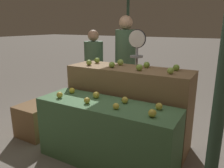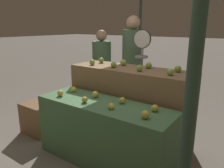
# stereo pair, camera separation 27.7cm
# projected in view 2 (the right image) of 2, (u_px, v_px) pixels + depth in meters

# --- Properties ---
(ground_plane) EXTENTS (60.00, 60.00, 0.00)m
(ground_plane) POSITION_uv_depth(u_px,v_px,m) (104.00, 161.00, 2.73)
(ground_plane) COLOR gray
(display_counter_front) EXTENTS (1.70, 0.55, 0.77)m
(display_counter_front) POSITION_uv_depth(u_px,v_px,m) (104.00, 133.00, 2.63)
(display_counter_front) COLOR #4C7A4C
(display_counter_front) RESTS_ON ground_plane
(display_counter_back) EXTENTS (1.70, 0.55, 1.09)m
(display_counter_back) POSITION_uv_depth(u_px,v_px,m) (130.00, 106.00, 3.06)
(display_counter_back) COLOR olive
(display_counter_back) RESTS_ON ground_plane
(apple_front_0) EXTENTS (0.08, 0.08, 0.08)m
(apple_front_0) POSITION_uv_depth(u_px,v_px,m) (60.00, 93.00, 2.77)
(apple_front_0) COLOR gold
(apple_front_0) RESTS_ON display_counter_front
(apple_front_1) EXTENTS (0.07, 0.07, 0.07)m
(apple_front_1) POSITION_uv_depth(u_px,v_px,m) (85.00, 100.00, 2.54)
(apple_front_1) COLOR gold
(apple_front_1) RESTS_ON display_counter_front
(apple_front_2) EXTENTS (0.07, 0.07, 0.07)m
(apple_front_2) POSITION_uv_depth(u_px,v_px,m) (111.00, 106.00, 2.33)
(apple_front_2) COLOR yellow
(apple_front_2) RESTS_ON display_counter_front
(apple_front_3) EXTENTS (0.08, 0.08, 0.08)m
(apple_front_3) POSITION_uv_depth(u_px,v_px,m) (145.00, 115.00, 2.10)
(apple_front_3) COLOR gold
(apple_front_3) RESTS_ON display_counter_front
(apple_front_4) EXTENTS (0.08, 0.08, 0.08)m
(apple_front_4) POSITION_uv_depth(u_px,v_px,m) (73.00, 89.00, 2.94)
(apple_front_4) COLOR gold
(apple_front_4) RESTS_ON display_counter_front
(apple_front_5) EXTENTS (0.08, 0.08, 0.08)m
(apple_front_5) POSITION_uv_depth(u_px,v_px,m) (95.00, 94.00, 2.71)
(apple_front_5) COLOR gold
(apple_front_5) RESTS_ON display_counter_front
(apple_front_6) EXTENTS (0.08, 0.08, 0.08)m
(apple_front_6) POSITION_uv_depth(u_px,v_px,m) (122.00, 100.00, 2.51)
(apple_front_6) COLOR gold
(apple_front_6) RESTS_ON display_counter_front
(apple_front_7) EXTENTS (0.08, 0.08, 0.08)m
(apple_front_7) POSITION_uv_depth(u_px,v_px,m) (155.00, 108.00, 2.27)
(apple_front_7) COLOR gold
(apple_front_7) RESTS_ON display_counter_front
(apple_back_0) EXTENTS (0.08, 0.08, 0.08)m
(apple_back_0) POSITION_uv_depth(u_px,v_px,m) (92.00, 62.00, 3.15)
(apple_back_0) COLOR #8EB247
(apple_back_0) RESTS_ON display_counter_back
(apple_back_1) EXTENTS (0.08, 0.08, 0.08)m
(apple_back_1) POSITION_uv_depth(u_px,v_px,m) (114.00, 65.00, 2.94)
(apple_back_1) COLOR #7AA338
(apple_back_1) RESTS_ON display_counter_back
(apple_back_2) EXTENTS (0.08, 0.08, 0.08)m
(apple_back_2) POSITION_uv_depth(u_px,v_px,m) (140.00, 68.00, 2.71)
(apple_back_2) COLOR #84AD3D
(apple_back_2) RESTS_ON display_counter_back
(apple_back_3) EXTENTS (0.08, 0.08, 0.08)m
(apple_back_3) POSITION_uv_depth(u_px,v_px,m) (170.00, 72.00, 2.49)
(apple_back_3) COLOR #8EB247
(apple_back_3) RESTS_ON display_counter_back
(apple_back_4) EXTENTS (0.08, 0.08, 0.08)m
(apple_back_4) POSITION_uv_depth(u_px,v_px,m) (101.00, 60.00, 3.33)
(apple_back_4) COLOR #84AD3D
(apple_back_4) RESTS_ON display_counter_back
(apple_back_5) EXTENTS (0.09, 0.09, 0.09)m
(apple_back_5) POSITION_uv_depth(u_px,v_px,m) (123.00, 62.00, 3.10)
(apple_back_5) COLOR #8EB247
(apple_back_5) RESTS_ON display_counter_back
(apple_back_6) EXTENTS (0.08, 0.08, 0.08)m
(apple_back_6) POSITION_uv_depth(u_px,v_px,m) (149.00, 65.00, 2.88)
(apple_back_6) COLOR #7AA338
(apple_back_6) RESTS_ON display_counter_back
(apple_back_7) EXTENTS (0.08, 0.08, 0.08)m
(apple_back_7) POSITION_uv_depth(u_px,v_px,m) (178.00, 69.00, 2.66)
(apple_back_7) COLOR #7AA338
(apple_back_7) RESTS_ON display_counter_back
(produce_scale) EXTENTS (0.28, 0.20, 1.59)m
(produce_scale) POSITION_uv_depth(u_px,v_px,m) (142.00, 58.00, 3.40)
(produce_scale) COLOR #99999E
(produce_scale) RESTS_ON ground_plane
(person_vendor_at_scale) EXTENTS (0.38, 0.38, 1.81)m
(person_vendor_at_scale) POSITION_uv_depth(u_px,v_px,m) (132.00, 60.00, 3.91)
(person_vendor_at_scale) COLOR #2D2D38
(person_vendor_at_scale) RESTS_ON ground_plane
(person_customer_left) EXTENTS (0.39, 0.39, 1.57)m
(person_customer_left) POSITION_uv_depth(u_px,v_px,m) (102.00, 66.00, 4.20)
(person_customer_left) COLOR #2D2D38
(person_customer_left) RESTS_ON ground_plane
(wooden_crate_side) EXTENTS (0.49, 0.49, 0.49)m
(wooden_crate_side) POSITION_uv_depth(u_px,v_px,m) (42.00, 117.00, 3.46)
(wooden_crate_side) COLOR olive
(wooden_crate_side) RESTS_ON ground_plane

